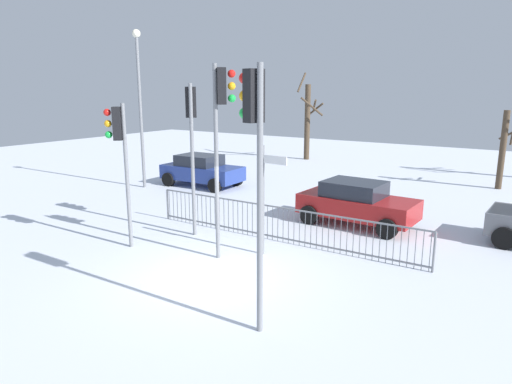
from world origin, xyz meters
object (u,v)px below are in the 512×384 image
traffic_light_mid_left (221,119)px  bare_tree_right (308,120)px  car_blue_mid (202,170)px  car_red_far (357,202)px  street_lamp (140,94)px  traffic_light_rear_left (119,143)px  direction_sign_post (265,195)px  traffic_light_rear_right (192,126)px  traffic_light_foreground_left (255,141)px  bare_tree_centre (504,148)px

traffic_light_mid_left → bare_tree_right: 18.23m
traffic_light_mid_left → car_blue_mid: size_ratio=1.31×
traffic_light_mid_left → car_red_far: bearing=119.0°
car_red_far → street_lamp: 11.00m
traffic_light_rear_left → street_lamp: size_ratio=0.58×
car_red_far → bare_tree_right: bare_tree_right is taller
direction_sign_post → traffic_light_mid_left: bearing=-131.6°
traffic_light_rear_right → street_lamp: (-6.54, 4.01, 0.87)m
street_lamp → bare_tree_right: bearing=79.0°
traffic_light_foreground_left → car_red_far: bearing=23.2°
traffic_light_mid_left → car_blue_mid: (-6.53, 6.87, -2.93)m
traffic_light_rear_right → street_lamp: 7.72m
direction_sign_post → bare_tree_right: size_ratio=0.55×
traffic_light_rear_right → direction_sign_post: 3.33m
direction_sign_post → car_blue_mid: 9.56m
car_blue_mid → street_lamp: street_lamp is taller
traffic_light_rear_left → car_red_far: size_ratio=1.05×
traffic_light_mid_left → bare_tree_centre: size_ratio=1.42×
traffic_light_rear_right → bare_tree_right: 16.48m
traffic_light_mid_left → traffic_light_foreground_left: (2.76, -2.62, -0.13)m
traffic_light_rear_left → car_blue_mid: (-3.67, 7.75, -2.23)m
car_red_far → car_blue_mid: same height
direction_sign_post → traffic_light_rear_right: bearing=176.0°
street_lamp → bare_tree_right: size_ratio=1.27×
traffic_light_mid_left → traffic_light_foreground_left: traffic_light_mid_left is taller
traffic_light_mid_left → traffic_light_rear_right: traffic_light_mid_left is taller
traffic_light_foreground_left → direction_sign_post: (-1.96, 3.43, -1.88)m
car_blue_mid → bare_tree_centre: 13.76m
traffic_light_foreground_left → car_blue_mid: (-9.29, 9.49, -2.80)m
direction_sign_post → bare_tree_centre: bare_tree_centre is taller
traffic_light_mid_left → car_blue_mid: traffic_light_mid_left is taller
traffic_light_mid_left → traffic_light_foreground_left: size_ratio=1.04×
traffic_light_foreground_left → car_red_far: 8.06m
direction_sign_post → bare_tree_right: (-7.06, 16.28, 0.87)m
car_red_far → bare_tree_centre: size_ratio=1.09×
traffic_light_rear_left → bare_tree_right: bearing=-29.4°
traffic_light_rear_left → traffic_light_mid_left: bearing=-113.0°
direction_sign_post → traffic_light_foreground_left: bearing=-56.9°
traffic_light_rear_right → bare_tree_centre: traffic_light_rear_right is taller
bare_tree_right → street_lamp: bearing=-101.0°
traffic_light_foreground_left → bare_tree_centre: 16.78m
bare_tree_right → traffic_light_rear_left: bearing=-79.3°
traffic_light_mid_left → street_lamp: (-8.57, 5.19, 0.55)m
bare_tree_centre → car_blue_mid: bearing=-149.2°
traffic_light_rear_right → car_blue_mid: 7.71m
bare_tree_centre → bare_tree_right: (-11.50, 3.20, 0.67)m
traffic_light_mid_left → traffic_light_foreground_left: 3.81m
traffic_light_rear_left → bare_tree_right: bare_tree_right is taller
car_red_far → car_blue_mid: 8.61m
car_blue_mid → bare_tree_right: bare_tree_right is taller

